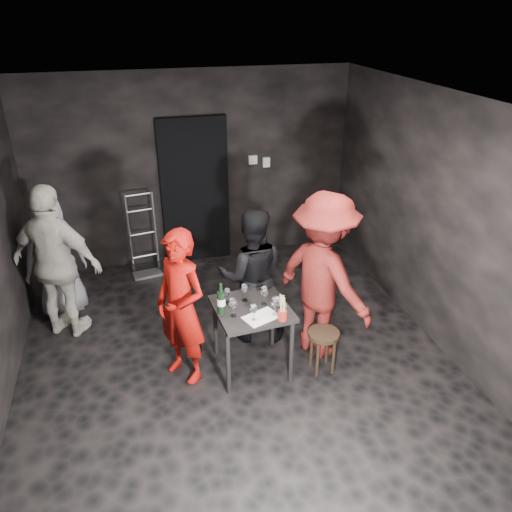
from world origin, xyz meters
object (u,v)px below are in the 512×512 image
object	(u,v)px
woman_black	(252,273)
bystander_grey	(56,258)
tasting_table	(252,315)
man_maroon	(325,260)
server_red	(181,302)
hand_truck	(146,259)
stool	(323,341)
breadstick_cup	(283,309)
bystander_cream	(54,249)
wine_bottle	(221,302)

from	to	relation	value
woman_black	bystander_grey	bearing A→B (deg)	-14.85
tasting_table	man_maroon	distance (m)	0.93
server_red	man_maroon	bearing A→B (deg)	52.91
woman_black	hand_truck	bearing A→B (deg)	-47.33
stool	breadstick_cup	world-z (taller)	breadstick_cup
stool	bystander_cream	size ratio (longest dim) A/B	0.22
man_maroon	wine_bottle	bearing A→B (deg)	69.15
bystander_grey	bystander_cream	bearing A→B (deg)	79.54
bystander_grey	man_maroon	bearing A→B (deg)	130.75
man_maroon	wine_bottle	distance (m)	1.14
hand_truck	woman_black	size ratio (longest dim) A/B	0.73
man_maroon	server_red	bearing A→B (deg)	63.88
breadstick_cup	bystander_cream	bearing A→B (deg)	145.38
tasting_table	server_red	bearing A→B (deg)	173.92
woman_black	breadstick_cup	xyz separation A→B (m)	(0.08, -0.85, 0.07)
tasting_table	woman_black	xyz separation A→B (m)	(0.15, 0.56, 0.16)
stool	bystander_cream	bearing A→B (deg)	151.52
hand_truck	tasting_table	bearing A→B (deg)	-78.07
tasting_table	bystander_grey	bearing A→B (deg)	140.15
stool	tasting_table	bearing A→B (deg)	161.90
server_red	man_maroon	distance (m)	1.50
man_maroon	breadstick_cup	size ratio (longest dim) A/B	8.10
tasting_table	woman_black	size ratio (longest dim) A/B	0.46
woman_black	bystander_cream	distance (m)	2.15
man_maroon	wine_bottle	world-z (taller)	man_maroon
man_maroon	wine_bottle	size ratio (longest dim) A/B	6.79
stool	bystander_grey	xyz separation A→B (m)	(-2.67, 1.88, 0.38)
woman_black	wine_bottle	size ratio (longest dim) A/B	4.89
wine_bottle	stool	bearing A→B (deg)	-11.52
tasting_table	man_maroon	bearing A→B (deg)	7.12
hand_truck	woman_black	bearing A→B (deg)	-68.82
hand_truck	tasting_table	distance (m)	2.60
stool	wine_bottle	world-z (taller)	wine_bottle
wine_bottle	bystander_cream	bearing A→B (deg)	142.87
man_maroon	bystander_cream	distance (m)	2.90
tasting_table	breadstick_cup	distance (m)	0.43
stool	wine_bottle	distance (m)	1.15
tasting_table	breadstick_cup	size ratio (longest dim) A/B	2.70
woman_black	breadstick_cup	world-z (taller)	woman_black
stool	wine_bottle	bearing A→B (deg)	168.48
tasting_table	breadstick_cup	world-z (taller)	breadstick_cup
server_red	tasting_table	bearing A→B (deg)	45.83
tasting_table	bystander_cream	distance (m)	2.27
man_maroon	breadstick_cup	bearing A→B (deg)	97.07
stool	man_maroon	world-z (taller)	man_maroon
server_red	bystander_grey	bearing A→B (deg)	-178.83
stool	wine_bottle	size ratio (longest dim) A/B	1.42
tasting_table	bystander_grey	xyz separation A→B (m)	(-1.97, 1.65, 0.09)
woman_black	man_maroon	distance (m)	0.85
hand_truck	bystander_grey	world-z (taller)	bystander_grey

